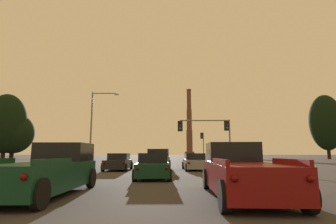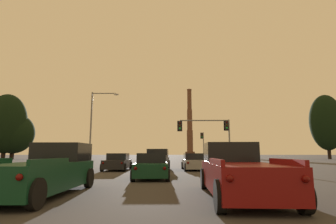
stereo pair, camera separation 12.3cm
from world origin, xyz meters
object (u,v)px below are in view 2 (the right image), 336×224
at_px(pickup_truck_center_lane_front, 156,161).
at_px(smokestack, 190,129).
at_px(pickup_truck_left_lane_third, 45,171).
at_px(sedan_left_lane_front, 118,162).
at_px(sedan_center_lane_second, 152,166).
at_px(traffic_light_far_right, 203,142).
at_px(sedan_right_lane_front, 194,162).
at_px(pickup_truck_right_lane_third, 238,172).
at_px(traffic_light_overhead_right, 211,130).
at_px(street_lamp, 95,120).

bearing_deg(pickup_truck_center_lane_front, smokestack, 87.18).
height_order(pickup_truck_left_lane_third, sedan_left_lane_front, pickup_truck_left_lane_third).
xyz_separation_m(sedan_center_lane_second, sedan_left_lane_front, (-3.45, 7.29, 0.00)).
relative_size(pickup_truck_center_lane_front, sedan_left_lane_front, 1.18).
height_order(sedan_left_lane_front, traffic_light_far_right, traffic_light_far_right).
bearing_deg(sedan_center_lane_second, sedan_right_lane_front, 65.51).
bearing_deg(pickup_truck_center_lane_front, pickup_truck_right_lane_third, -73.41).
distance_m(pickup_truck_center_lane_front, traffic_light_overhead_right, 10.32).
xyz_separation_m(pickup_truck_center_lane_front, street_lamp, (-8.01, 8.85, 4.70)).
relative_size(pickup_truck_left_lane_third, pickup_truck_right_lane_third, 0.99).
bearing_deg(traffic_light_overhead_right, smokestack, 86.89).
height_order(pickup_truck_right_lane_third, street_lamp, street_lamp).
xyz_separation_m(pickup_truck_center_lane_front, traffic_light_overhead_right, (5.99, 7.72, 3.33)).
bearing_deg(sedan_right_lane_front, pickup_truck_left_lane_third, -115.98).
relative_size(pickup_truck_left_lane_third, sedan_center_lane_second, 1.16).
distance_m(sedan_right_lane_front, sedan_center_lane_second, 8.25).
distance_m(traffic_light_overhead_right, traffic_light_far_right, 23.27).
bearing_deg(pickup_truck_center_lane_front, sedan_left_lane_front, -175.92).
distance_m(sedan_left_lane_front, traffic_light_overhead_right, 12.63).
bearing_deg(traffic_light_overhead_right, traffic_light_far_right, 85.52).
xyz_separation_m(pickup_truck_right_lane_third, traffic_light_far_right, (4.31, 44.88, 2.95)).
height_order(street_lamp, smokestack, smokestack).
distance_m(pickup_truck_center_lane_front, traffic_light_far_right, 32.03).
xyz_separation_m(pickup_truck_left_lane_third, traffic_light_overhead_right, (9.12, 21.36, 3.33)).
bearing_deg(traffic_light_overhead_right, pickup_truck_center_lane_front, -127.82).
bearing_deg(traffic_light_overhead_right, pickup_truck_left_lane_third, -113.13).
height_order(pickup_truck_left_lane_third, sedan_right_lane_front, pickup_truck_left_lane_third).
height_order(sedan_left_lane_front, smokestack, smokestack).
distance_m(pickup_truck_center_lane_front, sedan_left_lane_front, 3.31).
height_order(pickup_truck_right_lane_third, smokestack, smokestack).
height_order(sedan_right_lane_front, street_lamp, street_lamp).
bearing_deg(traffic_light_overhead_right, sedan_right_lane_front, -109.96).
relative_size(pickup_truck_right_lane_third, sedan_right_lane_front, 1.18).
bearing_deg(smokestack, pickup_truck_center_lane_front, -95.33).
relative_size(sedan_right_lane_front, street_lamp, 0.53).
xyz_separation_m(pickup_truck_right_lane_third, sedan_left_lane_front, (-6.81, 13.87, -0.14)).
bearing_deg(traffic_light_far_right, pickup_truck_right_lane_third, -95.48).
distance_m(pickup_truck_left_lane_third, smokestack, 158.96).
distance_m(pickup_truck_right_lane_third, smokestack, 158.73).
height_order(sedan_center_lane_second, sedan_left_lane_front, same).
xyz_separation_m(sedan_center_lane_second, street_lamp, (-8.16, 16.24, 4.83)).
height_order(traffic_light_far_right, smokestack, smokestack).
height_order(sedan_right_lane_front, traffic_light_overhead_right, traffic_light_overhead_right).
xyz_separation_m(pickup_truck_right_lane_third, pickup_truck_center_lane_front, (-3.50, 13.96, 0.00)).
height_order(pickup_truck_left_lane_third, smokestack, smokestack).
bearing_deg(sedan_right_lane_front, sedan_center_lane_second, -113.54).
bearing_deg(street_lamp, sedan_center_lane_second, -63.33).
relative_size(pickup_truck_left_lane_third, traffic_light_overhead_right, 0.88).
bearing_deg(sedan_left_lane_front, smokestack, 82.00).
distance_m(pickup_truck_right_lane_third, pickup_truck_center_lane_front, 14.40).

